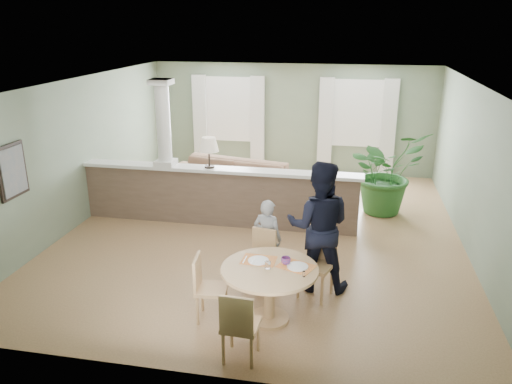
% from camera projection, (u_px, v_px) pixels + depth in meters
% --- Properties ---
extents(ground, '(8.00, 8.00, 0.00)m').
position_uv_depth(ground, '(263.00, 231.00, 9.19)').
color(ground, tan).
rests_on(ground, ground).
extents(room_shell, '(7.02, 8.02, 2.71)m').
position_uv_depth(room_shell, '(268.00, 128.00, 9.19)').
color(room_shell, gray).
rests_on(room_shell, ground).
extents(pony_wall, '(5.32, 0.38, 2.70)m').
position_uv_depth(pony_wall, '(213.00, 188.00, 9.32)').
color(pony_wall, brown).
rests_on(pony_wall, ground).
extents(sofa, '(3.14, 1.78, 0.86)m').
position_uv_depth(sofa, '(229.00, 183.00, 10.55)').
color(sofa, '#846448').
rests_on(sofa, ground).
extents(houseplant, '(1.98, 1.95, 1.67)m').
position_uv_depth(houseplant, '(386.00, 172.00, 9.89)').
color(houseplant, '#265C24').
rests_on(houseplant, ground).
extents(dining_table, '(1.23, 1.23, 0.84)m').
position_uv_depth(dining_table, '(270.00, 279.00, 6.30)').
color(dining_table, tan).
rests_on(dining_table, ground).
extents(chair_far_boy, '(0.45, 0.45, 0.85)m').
position_uv_depth(chair_far_boy, '(261.00, 256.00, 7.19)').
color(chair_far_boy, tan).
rests_on(chair_far_boy, ground).
extents(chair_far_man, '(0.55, 0.55, 0.97)m').
position_uv_depth(chair_far_man, '(318.00, 259.00, 6.94)').
color(chair_far_man, tan).
rests_on(chair_far_man, ground).
extents(chair_near, '(0.42, 0.42, 0.89)m').
position_uv_depth(chair_near, '(239.00, 324.00, 5.53)').
color(chair_near, tan).
rests_on(chair_near, ground).
extents(chair_side, '(0.43, 0.43, 0.87)m').
position_uv_depth(chair_side, '(206.00, 285.00, 6.37)').
color(chair_side, tan).
rests_on(chair_side, ground).
extents(child_person, '(0.51, 0.40, 1.22)m').
position_uv_depth(child_person, '(267.00, 239.00, 7.41)').
color(child_person, gray).
rests_on(child_person, ground).
extents(man_person, '(0.93, 0.73, 1.89)m').
position_uv_depth(man_person, '(319.00, 226.00, 6.99)').
color(man_person, black).
rests_on(man_person, ground).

